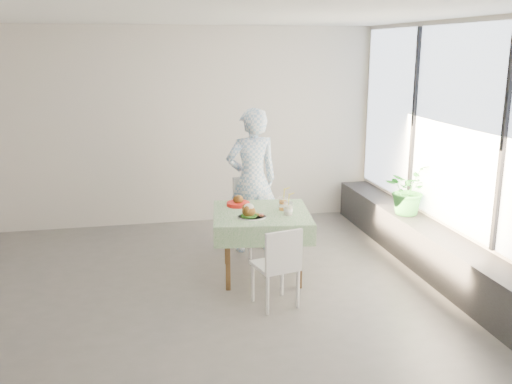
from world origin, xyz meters
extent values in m
plane|color=#585553|center=(0.00, 0.00, 0.00)|extent=(6.00, 6.00, 0.00)
plane|color=white|center=(0.00, 0.00, 2.80)|extent=(6.00, 6.00, 0.00)
cube|color=beige|center=(0.00, 2.50, 1.40)|extent=(6.00, 0.02, 2.80)
cube|color=beige|center=(0.00, -2.50, 1.40)|extent=(6.00, 0.02, 2.80)
cube|color=beige|center=(3.00, 0.00, 1.40)|extent=(0.02, 5.00, 2.80)
cube|color=#D1E0F9|center=(2.97, 0.00, 1.65)|extent=(0.01, 4.80, 2.18)
cube|color=black|center=(2.80, 0.00, 0.25)|extent=(0.40, 4.80, 0.50)
cube|color=brown|center=(0.87, 0.26, 0.71)|extent=(1.02, 1.02, 0.04)
cube|color=white|center=(0.87, 0.26, 0.74)|extent=(1.18, 1.18, 0.01)
cube|color=white|center=(0.98, 1.01, 0.48)|extent=(0.55, 0.55, 0.04)
cube|color=white|center=(0.93, 1.20, 0.72)|extent=(0.44, 0.16, 0.44)
cube|color=white|center=(0.85, -0.51, 0.42)|extent=(0.47, 0.47, 0.04)
cube|color=white|center=(0.89, -0.68, 0.63)|extent=(0.39, 0.13, 0.39)
imported|color=#84AED4|center=(0.94, 1.11, 0.90)|extent=(0.71, 0.51, 1.80)
cylinder|color=white|center=(0.73, 0.06, 0.75)|extent=(0.31, 0.31, 0.02)
cylinder|color=#1E5314|center=(0.70, 0.06, 0.77)|extent=(0.17, 0.17, 0.02)
ellipsoid|color=brown|center=(0.70, 0.06, 0.82)|extent=(0.14, 0.13, 0.11)
ellipsoid|color=white|center=(0.70, 0.06, 0.87)|extent=(0.10, 0.10, 0.07)
cylinder|color=maroon|center=(0.83, 0.05, 0.77)|extent=(0.05, 0.05, 0.03)
cylinder|color=white|center=(1.13, 0.27, 0.81)|extent=(0.10, 0.10, 0.14)
cylinder|color=orange|center=(1.13, 0.27, 0.80)|extent=(0.09, 0.09, 0.10)
cylinder|color=white|center=(1.13, 0.27, 0.89)|extent=(0.11, 0.11, 0.01)
cylinder|color=yellow|center=(1.13, 0.27, 0.94)|extent=(0.01, 0.04, 0.20)
cylinder|color=white|center=(1.13, 0.09, 0.81)|extent=(0.09, 0.09, 0.14)
cylinder|color=white|center=(1.13, 0.09, 0.79)|extent=(0.08, 0.08, 0.10)
cylinder|color=white|center=(1.13, 0.09, 0.88)|extent=(0.10, 0.10, 0.01)
cylinder|color=yellow|center=(1.14, 0.09, 0.93)|extent=(0.01, 0.03, 0.19)
cylinder|color=red|center=(0.67, 0.56, 0.76)|extent=(0.26, 0.26, 0.04)
cylinder|color=white|center=(0.67, 0.56, 0.77)|extent=(0.22, 0.22, 0.02)
ellipsoid|color=brown|center=(0.67, 0.56, 0.82)|extent=(0.12, 0.11, 0.10)
imported|color=#287426|center=(2.79, 0.63, 0.81)|extent=(0.74, 0.75, 0.63)
camera|label=1|loc=(-0.42, -5.61, 2.50)|focal=40.00mm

